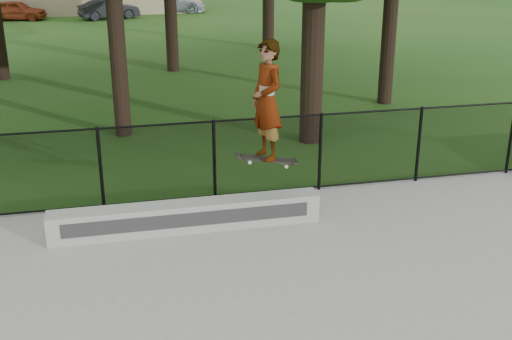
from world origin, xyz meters
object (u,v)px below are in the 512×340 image
object	(u,v)px
car_c	(170,2)
skater_airborne	(267,102)
car_a	(17,10)
car_b	(109,9)
grind_ledge	(187,216)

from	to	relation	value
car_c	skater_airborne	size ratio (longest dim) A/B	1.92
car_a	car_b	world-z (taller)	car_b
car_a	skater_airborne	distance (m)	30.32
car_a	car_c	size ratio (longest dim) A/B	0.80
car_b	car_c	distance (m)	4.43
grind_ledge	car_b	xyz separation A→B (m)	(-0.85, 28.63, 0.25)
grind_ledge	car_a	distance (m)	29.84
grind_ledge	car_c	bearing A→B (deg)	84.74
car_b	skater_airborne	world-z (taller)	skater_airborne
grind_ledge	car_b	bearing A→B (deg)	91.69
car_a	car_c	bearing A→B (deg)	-64.17
car_c	grind_ledge	bearing A→B (deg)	-176.99
grind_ledge	skater_airborne	xyz separation A→B (m)	(1.30, -0.16, 1.88)
grind_ledge	car_c	world-z (taller)	car_c
grind_ledge	car_c	xyz separation A→B (m)	(2.86, 31.06, 0.32)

